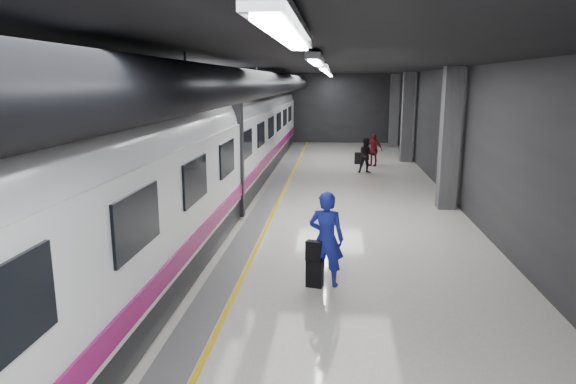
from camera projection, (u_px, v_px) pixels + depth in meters
name	position (u px, v px, depth m)	size (l,w,h in m)	color
ground	(302.00, 221.00, 15.20)	(40.00, 40.00, 0.00)	silver
platform_hall	(295.00, 99.00, 15.40)	(10.02, 40.02, 4.51)	black
train	(192.00, 150.00, 15.05)	(3.05, 38.00, 4.05)	black
traveler_main	(326.00, 239.00, 10.22)	(0.71, 0.47, 1.95)	#261CD4
suitcase_main	(315.00, 274.00, 10.28)	(0.33, 0.21, 0.54)	black
shoulder_bag	(314.00, 251.00, 10.17)	(0.31, 0.17, 0.41)	black
traveler_far_a	(367.00, 156.00, 22.95)	(0.76, 0.59, 1.57)	black
traveler_far_b	(373.00, 150.00, 24.91)	(0.92, 0.38, 1.57)	maroon
suitcase_far	(358.00, 158.00, 25.61)	(0.38, 0.25, 0.57)	black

